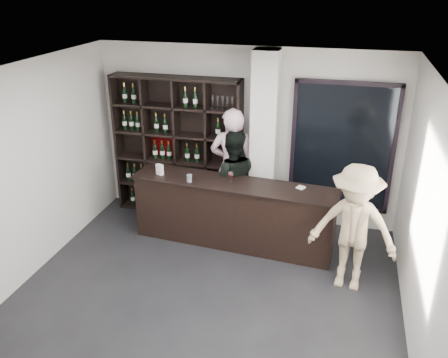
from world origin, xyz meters
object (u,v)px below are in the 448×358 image
(wine_shelf, at_px, (178,147))
(taster_black, at_px, (232,182))
(taster_pink, at_px, (232,168))
(tasting_counter, at_px, (233,213))
(customer, at_px, (353,228))

(wine_shelf, height_order, taster_black, wine_shelf)
(taster_pink, relative_size, taster_black, 1.18)
(tasting_counter, height_order, taster_pink, taster_pink)
(tasting_counter, bearing_deg, customer, -16.65)
(taster_pink, bearing_deg, taster_black, 97.22)
(wine_shelf, height_order, taster_pink, wine_shelf)
(taster_pink, relative_size, customer, 1.13)
(wine_shelf, relative_size, tasting_counter, 0.76)
(tasting_counter, bearing_deg, taster_black, 110.49)
(taster_black, bearing_deg, tasting_counter, 91.86)
(taster_pink, distance_m, taster_black, 0.26)
(taster_black, bearing_deg, customer, 134.88)
(taster_pink, bearing_deg, customer, 139.03)
(customer, bearing_deg, taster_pink, 153.92)
(tasting_counter, bearing_deg, taster_pink, 109.73)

